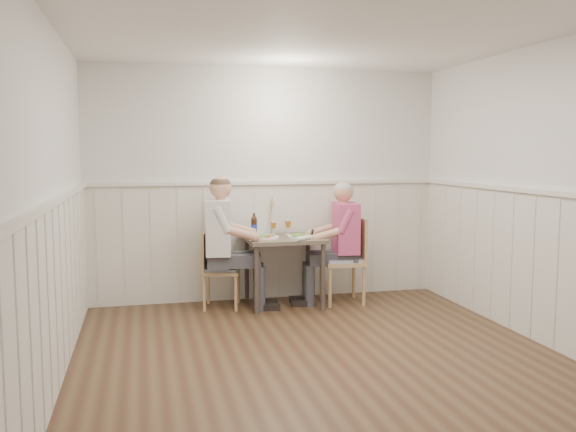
% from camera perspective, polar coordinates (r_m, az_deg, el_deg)
% --- Properties ---
extents(ground_plane, '(4.50, 4.50, 0.00)m').
position_cam_1_polar(ground_plane, '(4.98, 3.41, -13.50)').
color(ground_plane, '#462C1C').
extents(room_shell, '(4.04, 4.54, 2.60)m').
position_cam_1_polar(room_shell, '(4.70, 3.52, 4.23)').
color(room_shell, white).
rests_on(room_shell, ground).
extents(wainscot, '(4.00, 4.49, 1.34)m').
position_cam_1_polar(wainscot, '(5.45, 1.35, -4.30)').
color(wainscot, white).
rests_on(wainscot, ground).
extents(dining_table, '(0.81, 0.70, 0.75)m').
position_cam_1_polar(dining_table, '(6.58, -0.41, -2.94)').
color(dining_table, brown).
rests_on(dining_table, ground).
extents(chair_right, '(0.47, 0.47, 0.94)m').
position_cam_1_polar(chair_right, '(6.77, 5.59, -3.83)').
color(chair_right, tan).
rests_on(chair_right, ground).
extents(chair_left, '(0.46, 0.46, 0.82)m').
position_cam_1_polar(chair_left, '(6.57, -6.69, -4.73)').
color(chair_left, tan).
rests_on(chair_left, ground).
extents(man_in_pink, '(0.67, 0.46, 1.37)m').
position_cam_1_polar(man_in_pink, '(6.72, 5.03, -3.35)').
color(man_in_pink, '#3F3F47').
rests_on(man_in_pink, ground).
extents(diner_cream, '(0.70, 0.49, 1.44)m').
position_cam_1_polar(diner_cream, '(6.46, -6.16, -3.48)').
color(diner_cream, '#3F3F47').
rests_on(diner_cream, ground).
extents(plate_man, '(0.29, 0.29, 0.07)m').
position_cam_1_polar(plate_man, '(6.52, 1.17, -1.84)').
color(plate_man, white).
rests_on(plate_man, dining_table).
extents(plate_diner, '(0.30, 0.30, 0.08)m').
position_cam_1_polar(plate_diner, '(6.45, -2.25, -1.93)').
color(plate_diner, white).
rests_on(plate_diner, dining_table).
extents(beer_glass_a, '(0.07, 0.07, 0.19)m').
position_cam_1_polar(beer_glass_a, '(6.74, 0.00, -0.72)').
color(beer_glass_a, silver).
rests_on(beer_glass_a, dining_table).
extents(beer_glass_b, '(0.06, 0.06, 0.16)m').
position_cam_1_polar(beer_glass_b, '(6.76, -1.36, -0.84)').
color(beer_glass_b, silver).
rests_on(beer_glass_b, dining_table).
extents(beer_bottle, '(0.07, 0.07, 0.24)m').
position_cam_1_polar(beer_bottle, '(6.73, -3.20, -0.88)').
color(beer_bottle, black).
rests_on(beer_bottle, dining_table).
extents(rolled_napkin, '(0.19, 0.16, 0.05)m').
position_cam_1_polar(rolled_napkin, '(6.32, 1.35, -2.09)').
color(rolled_napkin, white).
rests_on(rolled_napkin, dining_table).
extents(grass_vase, '(0.05, 0.05, 0.44)m').
position_cam_1_polar(grass_vase, '(6.82, -1.73, -0.02)').
color(grass_vase, silver).
rests_on(grass_vase, dining_table).
extents(gingham_mat, '(0.36, 0.30, 0.01)m').
position_cam_1_polar(gingham_mat, '(6.74, -3.12, -1.76)').
color(gingham_mat, '#5974AB').
rests_on(gingham_mat, dining_table).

